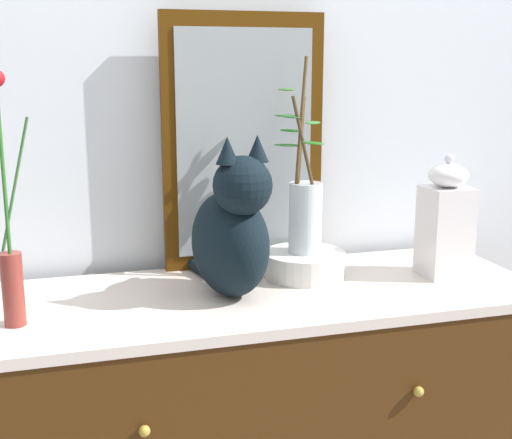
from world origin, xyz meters
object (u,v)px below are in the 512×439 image
Objects in this scene: cat_sitting at (232,232)px; vase_slim_green at (11,258)px; bowl_porcelain at (304,264)px; mirror_leaning at (244,143)px; jar_lidded_porcelain at (445,222)px; vase_glass_clear at (304,208)px.

vase_slim_green reaches higher than cat_sitting.
bowl_porcelain is (0.71, 0.15, -0.11)m from vase_slim_green.
mirror_leaning reaches higher than jar_lidded_porcelain.
jar_lidded_porcelain is (0.57, 0.01, -0.01)m from cat_sitting.
vase_glass_clear is (-0.00, 0.00, 0.15)m from bowl_porcelain.
mirror_leaning is 0.36m from bowl_porcelain.
jar_lidded_porcelain is (0.35, -0.09, 0.11)m from bowl_porcelain.
mirror_leaning is 1.51× the size of cat_sitting.
cat_sitting is 0.24m from vase_glass_clear.
cat_sitting is at bearing -111.37° from mirror_leaning.
vase_glass_clear reaches higher than vase_slim_green.
mirror_leaning is at bearing 68.63° from cat_sitting.
vase_slim_green is at bearing -167.63° from vase_glass_clear.
bowl_porcelain is 0.67× the size of jar_lidded_porcelain.
vase_slim_green reaches higher than jar_lidded_porcelain.
vase_glass_clear is 1.55× the size of jar_lidded_porcelain.
mirror_leaning is 1.27× the size of vase_slim_green.
mirror_leaning is at bearing 153.49° from jar_lidded_porcelain.
vase_slim_green is at bearing -152.80° from mirror_leaning.
vase_glass_clear is at bearing 167.73° from bowl_porcelain.
jar_lidded_porcelain is (0.35, -0.09, -0.04)m from vase_glass_clear.
jar_lidded_porcelain is (1.06, 0.06, -0.00)m from vase_slim_green.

